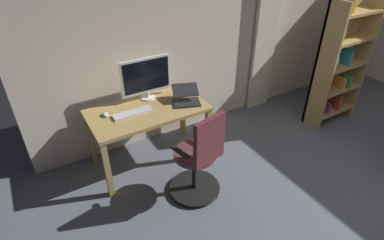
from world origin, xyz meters
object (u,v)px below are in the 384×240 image
(office_chair, at_px, (199,160))
(computer_keyboard, at_px, (132,113))
(bookshelf, at_px, (338,64))
(desk, at_px, (148,116))
(laptop, at_px, (186,98))
(computer_monitor, at_px, (146,76))
(computer_mouse, at_px, (105,114))

(office_chair, xyz_separation_m, computer_keyboard, (0.39, -0.77, 0.28))
(computer_keyboard, height_order, bookshelf, bookshelf)
(desk, bearing_deg, computer_keyboard, 5.69)
(office_chair, height_order, bookshelf, bookshelf)
(desk, xyz_separation_m, laptop, (-0.46, 0.08, 0.15))
(computer_monitor, xyz_separation_m, computer_keyboard, (0.30, 0.26, -0.27))
(computer_keyboard, distance_m, laptop, 0.65)
(computer_mouse, bearing_deg, computer_keyboard, 156.68)
(computer_mouse, bearing_deg, computer_monitor, -166.15)
(computer_monitor, xyz_separation_m, bookshelf, (-2.56, 0.69, -0.14))
(computer_keyboard, bearing_deg, computer_monitor, -139.55)
(computer_monitor, bearing_deg, laptop, 136.94)
(computer_mouse, relative_size, bookshelf, 0.06)
(computer_keyboard, relative_size, computer_mouse, 4.35)
(desk, bearing_deg, computer_monitor, -115.61)
(desk, relative_size, computer_monitor, 2.20)
(office_chair, bearing_deg, desk, 92.33)
(desk, height_order, computer_keyboard, computer_keyboard)
(laptop, xyz_separation_m, computer_mouse, (0.91, -0.18, -0.03))
(desk, xyz_separation_m, office_chair, (-0.20, 0.79, -0.17))
(desk, relative_size, computer_keyboard, 3.05)
(office_chair, height_order, computer_mouse, office_chair)
(computer_keyboard, distance_m, computer_mouse, 0.29)
(computer_monitor, relative_size, computer_mouse, 6.04)
(computer_monitor, distance_m, computer_keyboard, 0.48)
(desk, distance_m, office_chair, 0.83)
(laptop, relative_size, bookshelf, 0.23)
(computer_keyboard, relative_size, laptop, 1.06)
(computer_monitor, distance_m, laptop, 0.52)
(computer_mouse, bearing_deg, bookshelf, 170.09)
(laptop, distance_m, bookshelf, 2.25)
(desk, height_order, bookshelf, bookshelf)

